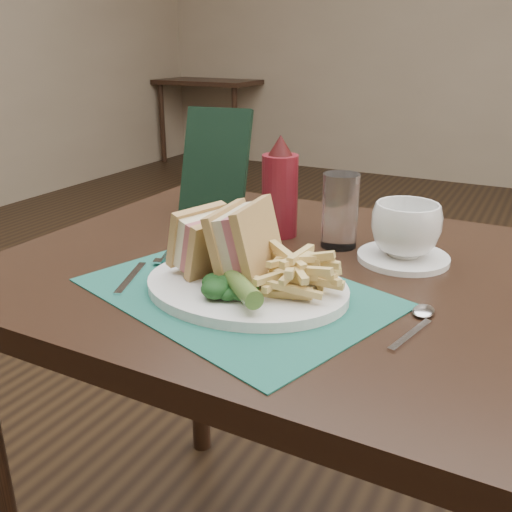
{
  "coord_description": "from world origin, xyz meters",
  "views": [
    {
      "loc": [
        0.37,
        -1.29,
        1.09
      ],
      "look_at": [
        0.01,
        -0.61,
        0.8
      ],
      "focal_mm": 40.0,
      "sensor_mm": 36.0,
      "label": 1
    }
  ],
  "objects_px": {
    "table_main": "(278,446)",
    "check_presenter": "(215,164)",
    "ketchup_bottle": "(280,186)",
    "drinking_glass": "(340,211)",
    "table_bg_left": "(216,120)",
    "coffee_cup": "(406,229)",
    "saucer": "(403,258)",
    "plate": "(246,287)",
    "sandwich_half_a": "(197,237)",
    "sandwich_half_b": "(232,239)",
    "placemat": "(236,292)"
  },
  "relations": [
    {
      "from": "placemat",
      "to": "check_presenter",
      "type": "bearing_deg",
      "value": 125.9
    },
    {
      "from": "table_main",
      "to": "check_presenter",
      "type": "bearing_deg",
      "value": 143.7
    },
    {
      "from": "drinking_glass",
      "to": "ketchup_bottle",
      "type": "xyz_separation_m",
      "value": [
        -0.12,
        0.01,
        0.03
      ]
    },
    {
      "from": "table_main",
      "to": "placemat",
      "type": "bearing_deg",
      "value": -91.79
    },
    {
      "from": "plate",
      "to": "drinking_glass",
      "type": "relative_size",
      "value": 2.31
    },
    {
      "from": "table_bg_left",
      "to": "check_presenter",
      "type": "xyz_separation_m",
      "value": [
        2.3,
        -3.71,
        0.48
      ]
    },
    {
      "from": "sandwich_half_a",
      "to": "check_presenter",
      "type": "distance_m",
      "value": 0.33
    },
    {
      "from": "ketchup_bottle",
      "to": "check_presenter",
      "type": "height_order",
      "value": "check_presenter"
    },
    {
      "from": "sandwich_half_a",
      "to": "check_presenter",
      "type": "xyz_separation_m",
      "value": [
        -0.15,
        0.29,
        0.04
      ]
    },
    {
      "from": "table_main",
      "to": "ketchup_bottle",
      "type": "distance_m",
      "value": 0.49
    },
    {
      "from": "ketchup_bottle",
      "to": "sandwich_half_b",
      "type": "bearing_deg",
      "value": -79.95
    },
    {
      "from": "placemat",
      "to": "drinking_glass",
      "type": "relative_size",
      "value": 3.24
    },
    {
      "from": "coffee_cup",
      "to": "ketchup_bottle",
      "type": "relative_size",
      "value": 0.6
    },
    {
      "from": "table_main",
      "to": "coffee_cup",
      "type": "distance_m",
      "value": 0.47
    },
    {
      "from": "sandwich_half_a",
      "to": "drinking_glass",
      "type": "relative_size",
      "value": 0.73
    },
    {
      "from": "plate",
      "to": "placemat",
      "type": "bearing_deg",
      "value": -157.3
    },
    {
      "from": "table_main",
      "to": "table_bg_left",
      "type": "distance_m",
      "value": 4.63
    },
    {
      "from": "saucer",
      "to": "check_presenter",
      "type": "relative_size",
      "value": 0.67
    },
    {
      "from": "table_bg_left",
      "to": "ketchup_bottle",
      "type": "xyz_separation_m",
      "value": [
        2.47,
        -3.75,
        0.47
      ]
    },
    {
      "from": "plate",
      "to": "ketchup_bottle",
      "type": "bearing_deg",
      "value": 103.9
    },
    {
      "from": "sandwich_half_b",
      "to": "ketchup_bottle",
      "type": "xyz_separation_m",
      "value": [
        -0.04,
        0.25,
        0.02
      ]
    },
    {
      "from": "sandwich_half_b",
      "to": "coffee_cup",
      "type": "xyz_separation_m",
      "value": [
        0.2,
        0.23,
        -0.02
      ]
    },
    {
      "from": "table_bg_left",
      "to": "drinking_glass",
      "type": "xyz_separation_m",
      "value": [
        2.59,
        -3.76,
        0.44
      ]
    },
    {
      "from": "sandwich_half_a",
      "to": "sandwich_half_b",
      "type": "relative_size",
      "value": 0.83
    },
    {
      "from": "saucer",
      "to": "check_presenter",
      "type": "distance_m",
      "value": 0.42
    },
    {
      "from": "sandwich_half_a",
      "to": "ketchup_bottle",
      "type": "distance_m",
      "value": 0.25
    },
    {
      "from": "plate",
      "to": "sandwich_half_a",
      "type": "bearing_deg",
      "value": 168.84
    },
    {
      "from": "table_main",
      "to": "sandwich_half_a",
      "type": "xyz_separation_m",
      "value": [
        -0.08,
        -0.12,
        0.44
      ]
    },
    {
      "from": "drinking_glass",
      "to": "check_presenter",
      "type": "xyz_separation_m",
      "value": [
        -0.29,
        0.05,
        0.04
      ]
    },
    {
      "from": "placemat",
      "to": "ketchup_bottle",
      "type": "distance_m",
      "value": 0.29
    },
    {
      "from": "saucer",
      "to": "coffee_cup",
      "type": "bearing_deg",
      "value": 0.0
    },
    {
      "from": "sandwich_half_a",
      "to": "check_presenter",
      "type": "bearing_deg",
      "value": 133.35
    },
    {
      "from": "sandwich_half_a",
      "to": "saucer",
      "type": "distance_m",
      "value": 0.35
    },
    {
      "from": "drinking_glass",
      "to": "ketchup_bottle",
      "type": "height_order",
      "value": "ketchup_bottle"
    },
    {
      "from": "sandwich_half_a",
      "to": "sandwich_half_b",
      "type": "bearing_deg",
      "value": 11.42
    },
    {
      "from": "sandwich_half_b",
      "to": "sandwich_half_a",
      "type": "bearing_deg",
      "value": 170.65
    },
    {
      "from": "table_bg_left",
      "to": "coffee_cup",
      "type": "distance_m",
      "value": 4.67
    },
    {
      "from": "table_bg_left",
      "to": "sandwich_half_b",
      "type": "xyz_separation_m",
      "value": [
        2.51,
        -4.0,
        0.45
      ]
    },
    {
      "from": "table_bg_left",
      "to": "check_presenter",
      "type": "height_order",
      "value": "check_presenter"
    },
    {
      "from": "table_bg_left",
      "to": "saucer",
      "type": "bearing_deg",
      "value": -54.33
    },
    {
      "from": "coffee_cup",
      "to": "drinking_glass",
      "type": "bearing_deg",
      "value": 172.15
    },
    {
      "from": "table_bg_left",
      "to": "plate",
      "type": "distance_m",
      "value": 4.76
    },
    {
      "from": "sandwich_half_a",
      "to": "sandwich_half_b",
      "type": "height_order",
      "value": "sandwich_half_b"
    },
    {
      "from": "ketchup_bottle",
      "to": "saucer",
      "type": "bearing_deg",
      "value": -5.75
    },
    {
      "from": "coffee_cup",
      "to": "check_presenter",
      "type": "bearing_deg",
      "value": 170.17
    },
    {
      "from": "plate",
      "to": "coffee_cup",
      "type": "relative_size",
      "value": 2.69
    },
    {
      "from": "table_main",
      "to": "table_bg_left",
      "type": "height_order",
      "value": "same"
    },
    {
      "from": "table_main",
      "to": "sandwich_half_b",
      "type": "bearing_deg",
      "value": -98.51
    },
    {
      "from": "saucer",
      "to": "coffee_cup",
      "type": "relative_size",
      "value": 1.34
    },
    {
      "from": "plate",
      "to": "saucer",
      "type": "bearing_deg",
      "value": 52.88
    }
  ]
}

